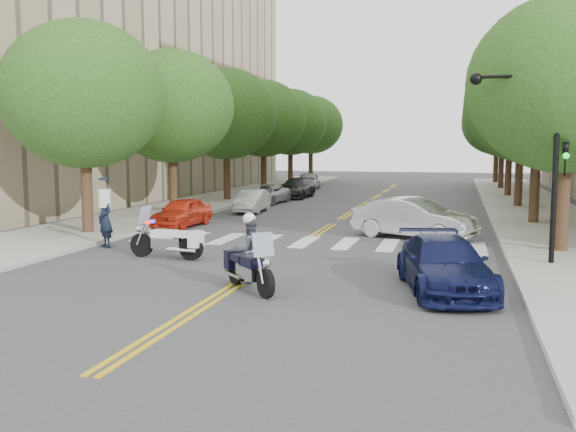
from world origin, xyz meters
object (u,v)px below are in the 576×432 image
(officer_standing, at_px, (105,220))
(convertible, at_px, (414,218))
(sedan_blue, at_px, (444,265))
(motorcycle_parked, at_px, (172,241))
(motorcycle_police, at_px, (248,256))

(officer_standing, xyz_separation_m, convertible, (10.36, 5.04, -0.21))
(convertible, xyz_separation_m, sedan_blue, (1.35, -9.00, -0.11))
(convertible, bearing_deg, officer_standing, 137.80)
(motorcycle_parked, distance_m, sedan_blue, 8.82)
(motorcycle_police, xyz_separation_m, sedan_blue, (4.72, 1.10, -0.20))
(motorcycle_police, distance_m, convertible, 10.64)
(motorcycle_police, xyz_separation_m, convertible, (3.37, 10.10, -0.09))
(officer_standing, relative_size, convertible, 0.42)
(officer_standing, xyz_separation_m, sedan_blue, (11.71, -3.96, -0.32))
(motorcycle_police, bearing_deg, convertible, -151.79)
(motorcycle_parked, distance_m, officer_standing, 3.59)
(motorcycle_parked, bearing_deg, sedan_blue, -101.43)
(convertible, bearing_deg, motorcycle_parked, 154.33)
(motorcycle_police, height_order, officer_standing, officer_standing)
(motorcycle_parked, bearing_deg, officer_standing, 70.55)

